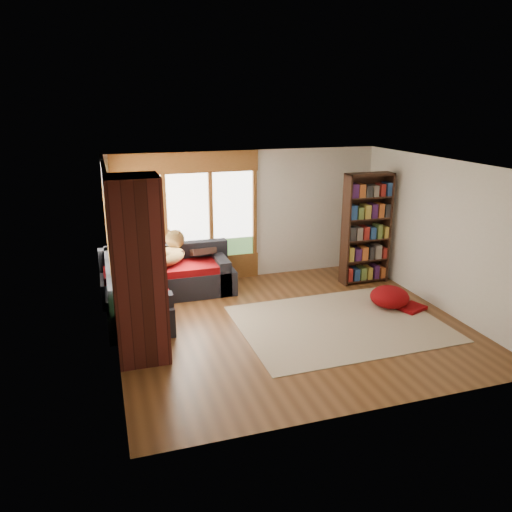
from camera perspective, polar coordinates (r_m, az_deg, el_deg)
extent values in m
plane|color=#522F16|center=(8.28, 4.02, -7.84)|extent=(5.50, 5.50, 0.00)
plane|color=white|center=(7.55, 4.44, 10.32)|extent=(5.50, 5.50, 0.00)
cube|color=silver|center=(10.10, -1.02, 4.67)|extent=(5.50, 0.04, 2.60)
cube|color=silver|center=(5.71, 13.55, -6.04)|extent=(5.50, 0.04, 2.60)
cube|color=silver|center=(7.30, -16.29, -1.07)|extent=(0.04, 5.00, 2.60)
cube|color=silver|center=(9.17, 20.42, 2.24)|extent=(0.04, 5.00, 2.60)
cube|color=brown|center=(9.80, -7.73, 4.41)|extent=(2.82, 0.10, 1.90)
cube|color=white|center=(9.80, -7.73, 4.41)|extent=(2.54, 0.09, 1.62)
cube|color=brown|center=(8.43, -16.40, 1.74)|extent=(0.10, 2.62, 1.90)
cube|color=white|center=(8.43, -16.40, 1.74)|extent=(0.09, 2.36, 1.62)
cube|color=olive|center=(9.15, -16.59, 5.49)|extent=(0.03, 0.72, 0.90)
cube|color=#471914|center=(6.97, -13.33, -1.68)|extent=(0.70, 0.70, 2.60)
cube|color=black|center=(9.66, -9.65, -2.93)|extent=(2.20, 0.90, 0.42)
cube|color=black|center=(9.86, -10.06, -0.07)|extent=(2.20, 0.20, 0.38)
cube|color=black|center=(9.80, -3.88, -1.86)|extent=(0.20, 0.90, 0.60)
cube|color=#870406|center=(9.44, -10.22, -1.70)|extent=(1.90, 0.66, 0.12)
cube|color=black|center=(9.00, -13.15, -4.70)|extent=(0.90, 2.20, 0.42)
cube|color=black|center=(8.84, -15.58, -2.51)|extent=(0.20, 2.20, 0.38)
cube|color=black|center=(8.04, -12.57, -6.69)|extent=(0.90, 0.20, 0.60)
cube|color=#870406|center=(8.58, -12.27, -3.80)|extent=(0.66, 1.20, 0.12)
cube|color=#870406|center=(9.47, -12.86, -1.81)|extent=(0.66, 0.66, 0.12)
cube|color=beige|center=(8.41, 9.52, -7.60)|extent=(3.31, 2.55, 0.01)
cube|color=#331B11|center=(10.29, 14.67, 3.19)|extent=(0.04, 0.31, 2.20)
cube|color=#331B11|center=(9.85, 10.20, 2.86)|extent=(0.04, 0.31, 2.20)
cube|color=#331B11|center=(10.18, 12.08, 3.23)|extent=(0.94, 0.02, 2.20)
cube|color=#331B11|center=(10.36, 12.11, -2.55)|extent=(0.86, 0.29, 0.03)
cube|color=#331B11|center=(10.23, 12.26, -0.34)|extent=(0.86, 0.29, 0.03)
cube|color=#331B11|center=(10.11, 12.41, 1.93)|extent=(0.86, 0.29, 0.03)
cube|color=#331B11|center=(10.01, 12.57, 4.25)|extent=(0.86, 0.29, 0.03)
cube|color=#331B11|center=(9.92, 12.73, 6.61)|extent=(0.86, 0.29, 0.03)
cube|color=#331B11|center=(9.86, 12.89, 9.01)|extent=(0.86, 0.29, 0.03)
cube|color=#726659|center=(10.04, 12.54, 3.00)|extent=(0.82, 0.23, 2.04)
ellipsoid|color=#870406|center=(9.19, 15.03, -4.47)|extent=(0.83, 0.83, 0.37)
ellipsoid|color=olive|center=(9.39, -10.17, -0.03)|extent=(1.00, 1.04, 0.30)
sphere|color=olive|center=(9.61, -9.20, 1.31)|extent=(0.50, 0.50, 0.36)
cone|color=olive|center=(9.52, -9.43, 2.05)|extent=(0.18, 0.18, 0.15)
ellipsoid|color=black|center=(8.66, -12.57, -2.06)|extent=(0.48, 0.69, 0.22)
sphere|color=black|center=(8.85, -12.88, -0.93)|extent=(0.29, 0.29, 0.27)
cone|color=black|center=(8.78, -12.88, -0.35)|extent=(0.11, 0.11, 0.12)
cube|color=#2F201A|center=(9.79, -5.94, 0.99)|extent=(0.45, 0.12, 0.45)
cube|color=#2F201A|center=(9.69, -9.41, 0.68)|extent=(0.45, 0.12, 0.45)
cube|color=#2F201A|center=(9.18, -14.73, -0.62)|extent=(0.45, 0.12, 0.45)
cube|color=#2F201A|center=(8.13, -14.26, -2.91)|extent=(0.45, 0.12, 0.45)
cube|color=#870406|center=(9.63, -12.94, 0.36)|extent=(0.42, 0.12, 0.42)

